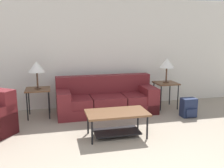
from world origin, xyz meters
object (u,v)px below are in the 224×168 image
at_px(couch, 106,100).
at_px(table_lamp_left, 37,67).
at_px(table_lamp_right, 167,63).
at_px(side_table_right, 166,85).
at_px(coffee_table, 117,118).
at_px(backpack, 189,108).
at_px(side_table_left, 38,92).

relative_size(couch, table_lamp_left, 3.81).
bearing_deg(table_lamp_right, side_table_right, -135.00).
xyz_separation_m(coffee_table, table_lamp_left, (-1.37, 1.41, 0.75)).
bearing_deg(backpack, coffee_table, -159.74).
xyz_separation_m(coffee_table, table_lamp_right, (1.58, 1.41, 0.75)).
xyz_separation_m(table_lamp_left, table_lamp_right, (2.95, 0.00, 0.00)).
bearing_deg(couch, side_table_left, 178.43).
height_order(side_table_left, table_lamp_right, table_lamp_right).
distance_m(coffee_table, table_lamp_left, 2.10).
bearing_deg(side_table_right, table_lamp_left, 180.00).
distance_m(couch, table_lamp_right, 1.67).
relative_size(couch, side_table_left, 3.57).
xyz_separation_m(coffee_table, backpack, (1.77, 0.65, -0.13)).
bearing_deg(table_lamp_right, coffee_table, -138.35).
distance_m(side_table_left, table_lamp_right, 3.00).
bearing_deg(table_lamp_left, side_table_right, -0.00).
bearing_deg(side_table_left, coffee_table, -45.83).
distance_m(couch, coffee_table, 1.37).
height_order(side_table_right, table_lamp_right, table_lamp_right).
distance_m(coffee_table, side_table_left, 1.98).
relative_size(coffee_table, side_table_left, 1.72).
xyz_separation_m(side_table_right, table_lamp_right, (0.00, 0.00, 0.53)).
height_order(side_table_left, backpack, side_table_left).
bearing_deg(table_lamp_left, side_table_left, -63.43).
height_order(table_lamp_right, backpack, table_lamp_right).
relative_size(side_table_right, table_lamp_right, 1.07).
relative_size(couch, backpack, 5.41).
bearing_deg(backpack, table_lamp_right, 103.82).
relative_size(side_table_right, table_lamp_left, 1.07).
height_order(table_lamp_left, backpack, table_lamp_left).
distance_m(coffee_table, side_table_right, 2.13).
distance_m(couch, side_table_right, 1.50).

